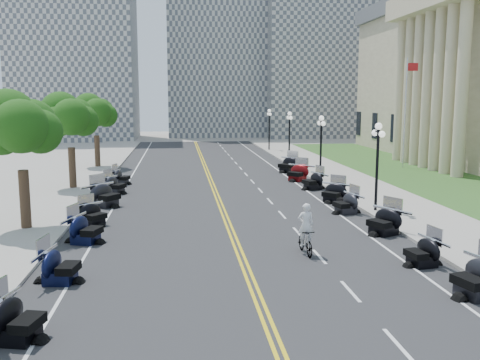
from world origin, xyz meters
name	(u,v)px	position (x,y,z in m)	size (l,w,h in m)	color
ground	(232,235)	(0.00, 0.00, 0.00)	(160.00, 160.00, 0.00)	gray
road	(217,196)	(0.00, 10.00, 0.00)	(16.00, 90.00, 0.01)	#333335
centerline_yellow_a	(215,196)	(-0.12, 10.00, 0.01)	(0.12, 90.00, 0.00)	yellow
centerline_yellow_b	(219,196)	(0.12, 10.00, 0.01)	(0.12, 90.00, 0.00)	yellow
edge_line_north	(312,194)	(6.40, 10.00, 0.01)	(0.12, 90.00, 0.00)	white
edge_line_south	(119,198)	(-6.40, 10.00, 0.01)	(0.12, 90.00, 0.00)	white
lane_dash_3	(398,345)	(3.20, -12.00, 0.01)	(0.12, 2.00, 0.00)	white
lane_dash_4	(350,291)	(3.20, -8.00, 0.01)	(0.12, 2.00, 0.00)	white
lane_dash_5	(319,257)	(3.20, -4.00, 0.01)	(0.12, 2.00, 0.00)	white
lane_dash_6	(298,232)	(3.20, 0.00, 0.01)	(0.12, 2.00, 0.00)	white
lane_dash_7	(282,215)	(3.20, 4.00, 0.01)	(0.12, 2.00, 0.00)	white
lane_dash_8	(270,201)	(3.20, 8.00, 0.01)	(0.12, 2.00, 0.00)	white
lane_dash_9	(260,190)	(3.20, 12.00, 0.01)	(0.12, 2.00, 0.00)	white
lane_dash_10	(252,182)	(3.20, 16.00, 0.01)	(0.12, 2.00, 0.00)	white
lane_dash_11	(246,174)	(3.20, 20.00, 0.01)	(0.12, 2.00, 0.00)	white
lane_dash_12	(241,168)	(3.20, 24.00, 0.01)	(0.12, 2.00, 0.00)	white
lane_dash_13	(236,163)	(3.20, 28.00, 0.01)	(0.12, 2.00, 0.00)	white
lane_dash_14	(232,159)	(3.20, 32.00, 0.01)	(0.12, 2.00, 0.00)	white
lane_dash_15	(228,155)	(3.20, 36.00, 0.01)	(0.12, 2.00, 0.00)	white
lane_dash_16	(225,151)	(3.20, 40.00, 0.01)	(0.12, 2.00, 0.00)	white
lane_dash_17	(223,148)	(3.20, 44.00, 0.01)	(0.12, 2.00, 0.00)	white
lane_dash_18	(220,145)	(3.20, 48.00, 0.01)	(0.12, 2.00, 0.00)	white
lane_dash_19	(218,143)	(3.20, 52.00, 0.01)	(0.12, 2.00, 0.00)	white
sidewalk_north	(370,192)	(10.50, 10.00, 0.07)	(5.00, 90.00, 0.15)	#9E9991
sidewalk_south	(53,199)	(-10.50, 10.00, 0.07)	(5.00, 90.00, 0.15)	#9E9991
lawn	(416,174)	(17.50, 18.00, 0.05)	(9.00, 60.00, 0.10)	#356023
distant_block_a	(76,55)	(-18.00, 62.00, 13.00)	(18.00, 14.00, 26.00)	gray
distant_block_b	(215,47)	(4.00, 68.00, 15.00)	(16.00, 12.00, 30.00)	gray
distant_block_c	(323,71)	(22.00, 65.00, 11.00)	(20.00, 14.00, 22.00)	gray
street_lamp_2	(377,167)	(8.60, 4.00, 2.60)	(0.50, 1.20, 4.90)	black
street_lamp_3	(321,148)	(8.60, 16.00, 2.60)	(0.50, 1.20, 4.90)	black
street_lamp_4	(289,137)	(8.60, 28.00, 2.60)	(0.50, 1.20, 4.90)	black
street_lamp_5	(269,130)	(8.60, 40.00, 2.60)	(0.50, 1.20, 4.90)	black
flagpole	(405,114)	(18.00, 22.00, 5.00)	(1.10, 0.20, 10.00)	silver
tree_2	(21,134)	(-10.00, 2.00, 4.75)	(4.80, 4.80, 9.20)	#235619
tree_3	(70,123)	(-10.00, 14.00, 4.75)	(4.80, 4.80, 9.20)	#235619
tree_4	(96,117)	(-10.00, 26.00, 4.75)	(4.80, 4.80, 9.20)	#235619
motorcycle_n_3	(477,276)	(7.13, -8.99, 0.72)	(2.06, 2.06, 1.44)	black
motorcycle_n_4	(422,251)	(6.84, -5.62, 0.62)	(1.76, 1.76, 1.23)	black
motorcycle_n_5	(384,220)	(7.19, -0.81, 0.71)	(2.03, 2.03, 1.42)	black
motorcycle_n_6	(346,202)	(6.83, 3.92, 0.66)	(1.87, 1.87, 1.31)	black
motorcycle_n_7	(334,192)	(7.09, 7.20, 0.67)	(1.93, 1.93, 1.35)	black
motorcycle_n_8	(313,180)	(6.98, 11.93, 0.69)	(1.96, 1.96, 1.37)	black
motorcycle_n_9	(298,172)	(6.75, 15.92, 0.73)	(2.10, 2.10, 1.47)	#590A0C
motorcycle_n_10	(288,164)	(6.99, 20.79, 0.76)	(2.17, 2.17, 1.52)	black
motorcycle_s_3	(17,317)	(-6.86, -10.57, 0.67)	(1.91, 1.91, 1.34)	black
motorcycle_s_4	(60,264)	(-6.71, -5.98, 0.67)	(1.92, 1.92, 1.35)	black
motorcycle_s_5	(85,228)	(-6.70, -0.74, 0.71)	(2.01, 2.01, 1.41)	black
motorcycle_s_6	(93,213)	(-6.90, 2.65, 0.64)	(1.82, 1.82, 1.27)	black
motorcycle_s_7	(105,194)	(-6.89, 7.43, 0.78)	(2.24, 2.24, 1.57)	black
motorcycle_s_8	(115,184)	(-6.82, 11.83, 0.67)	(1.92, 1.92, 1.35)	black
motorcycle_s_9	(121,176)	(-6.81, 15.83, 0.62)	(1.78, 1.78, 1.25)	black
bicycle	(305,241)	(2.70, -3.60, 0.56)	(0.52, 1.85, 1.11)	#A51414
cyclist_rider	(306,207)	(2.70, -3.60, 2.03)	(0.67, 0.44, 1.83)	white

